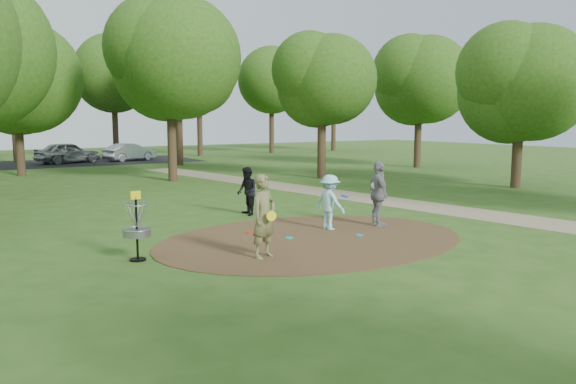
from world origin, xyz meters
TOP-DOWN VIEW (x-y plane):
  - ground at (0.00, 0.00)m, footprint 100.00×100.00m
  - dirt_clearing at (0.00, 0.00)m, footprint 8.40×8.40m
  - footpath at (6.50, 2.00)m, footprint 7.55×39.89m
  - parking_lot at (2.00, 30.00)m, footprint 14.00×8.00m
  - player_observer_with_disc at (-2.05, -1.00)m, footprint 0.80×0.68m
  - player_throwing_with_disc at (1.13, 0.79)m, footprint 1.06×1.10m
  - player_walking_with_disc at (0.33, 4.15)m, footprint 0.71×0.83m
  - player_waiting_with_disc at (2.61, 0.44)m, footprint 0.79×1.19m
  - disc_ground_cyan at (-0.50, 0.38)m, footprint 0.22×0.22m
  - disc_ground_blue at (1.26, -0.34)m, footprint 0.22×0.22m
  - disc_ground_red at (-1.03, 1.53)m, footprint 0.22×0.22m
  - car_left at (-0.04, 29.63)m, footprint 4.67×2.94m
  - car_right at (4.29, 29.47)m, footprint 4.14×2.66m
  - disc_golf_basket at (-4.50, 0.30)m, footprint 0.63×0.63m
  - tree_ring at (1.80, 9.32)m, footprint 36.93×45.40m

SIDE VIEW (x-z plane):
  - ground at x=0.00m, z-range 0.00..0.00m
  - parking_lot at x=2.00m, z-range 0.00..0.01m
  - footpath at x=6.50m, z-range 0.00..0.01m
  - dirt_clearing at x=0.00m, z-range 0.00..0.02m
  - disc_ground_cyan at x=-0.50m, z-range 0.02..0.04m
  - disc_ground_blue at x=1.26m, z-range 0.02..0.04m
  - disc_ground_red at x=-1.03m, z-range 0.02..0.04m
  - car_right at x=4.29m, z-range 0.00..1.29m
  - car_left at x=-0.04m, z-range 0.00..1.48m
  - player_throwing_with_disc at x=1.13m, z-range 0.00..1.55m
  - player_walking_with_disc at x=0.33m, z-range 0.00..1.56m
  - disc_golf_basket at x=-4.50m, z-range 0.10..1.64m
  - player_waiting_with_disc at x=2.61m, z-range 0.00..1.88m
  - player_observer_with_disc at x=-2.05m, z-range 0.00..1.88m
  - tree_ring at x=1.80m, z-range 0.81..9.69m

